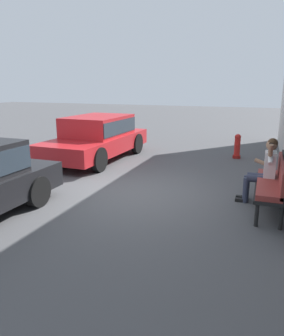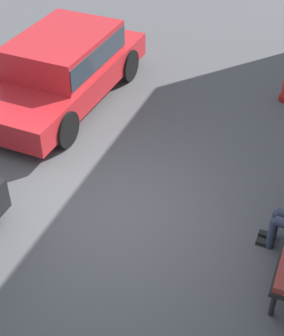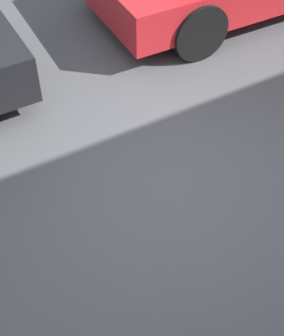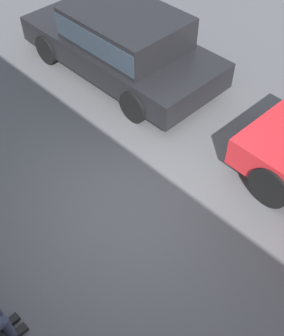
{
  "view_description": "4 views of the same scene",
  "coord_description": "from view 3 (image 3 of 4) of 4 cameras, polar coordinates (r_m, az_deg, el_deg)",
  "views": [
    {
      "loc": [
        6.53,
        2.6,
        2.41
      ],
      "look_at": [
        0.52,
        0.35,
        0.75
      ],
      "focal_mm": 35.0,
      "sensor_mm": 36.0,
      "label": 1
    },
    {
      "loc": [
        5.27,
        2.6,
        5.65
      ],
      "look_at": [
        -0.19,
        0.36,
        0.94
      ],
      "focal_mm": 55.0,
      "sensor_mm": 36.0,
      "label": 2
    },
    {
      "loc": [
        1.74,
        2.6,
        3.6
      ],
      "look_at": [
        0.46,
        0.31,
        0.82
      ],
      "focal_mm": 55.0,
      "sensor_mm": 36.0,
      "label": 3
    },
    {
      "loc": [
        -2.95,
        2.6,
        5.21
      ],
      "look_at": [
        -0.25,
        -0.06,
        1.08
      ],
      "focal_mm": 45.0,
      "sensor_mm": 36.0,
      "label": 4
    }
  ],
  "objects": [
    {
      "name": "ground_plane",
      "position": [
        4.77,
        2.98,
        -2.41
      ],
      "size": [
        60.0,
        60.0,
        0.0
      ],
      "primitive_type": "plane",
      "color": "#4C4C4F"
    }
  ]
}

